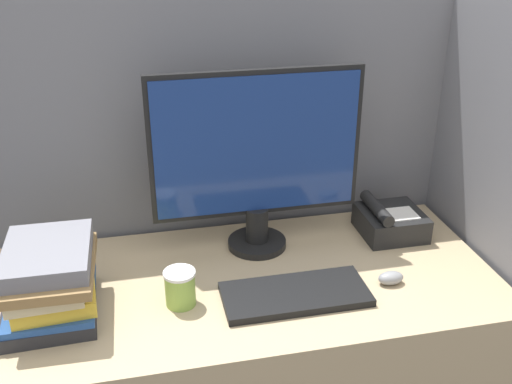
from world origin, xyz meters
TOP-DOWN VIEW (x-y plane):
  - cubicle_panel_rear at (0.00, 0.66)m, footprint 1.75×0.04m
  - cubicle_panel_right at (0.71, 0.34)m, footprint 0.04×0.68m
  - monitor at (0.07, 0.48)m, footprint 0.59×0.17m
  - keyboard at (0.10, 0.20)m, footprint 0.37×0.16m
  - mouse at (0.37, 0.21)m, footprint 0.07×0.04m
  - coffee_cup at (-0.18, 0.24)m, footprint 0.08×0.08m
  - book_stack at (-0.49, 0.27)m, footprint 0.23×0.28m
  - desk_telephone at (0.47, 0.46)m, footprint 0.18×0.18m

SIDE VIEW (x-z plane):
  - cubicle_panel_rear at x=0.00m, z-range 0.00..1.46m
  - cubicle_panel_right at x=0.71m, z-range 0.00..1.46m
  - keyboard at x=0.10m, z-range 0.76..0.78m
  - mouse at x=0.37m, z-range 0.76..0.80m
  - desk_telephone at x=0.47m, z-range 0.75..0.86m
  - coffee_cup at x=-0.18m, z-range 0.76..0.86m
  - book_stack at x=-0.49m, z-range 0.76..0.95m
  - monitor at x=0.07m, z-range 0.77..1.30m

